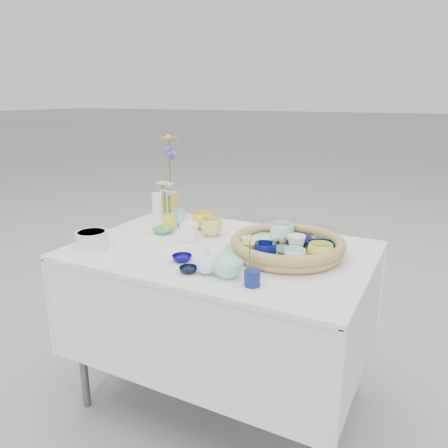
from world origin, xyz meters
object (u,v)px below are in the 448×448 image
at_px(wicker_tray, 287,246).
at_px(tall_vase_yellow, 171,206).
at_px(display_table, 222,397).
at_px(bud_vase_seafoam, 228,261).

distance_m(wicker_tray, tall_vase_yellow, 0.77).
relative_size(display_table, bud_vase_seafoam, 10.43).
relative_size(display_table, tall_vase_yellow, 8.26).
distance_m(wicker_tray, bud_vase_seafoam, 0.33).
distance_m(display_table, wicker_tray, 0.85).
bearing_deg(wicker_tray, display_table, -169.88).
xyz_separation_m(wicker_tray, bud_vase_seafoam, (-0.12, -0.31, 0.02)).
xyz_separation_m(wicker_tray, tall_vase_yellow, (-0.73, 0.23, 0.04)).
bearing_deg(wicker_tray, tall_vase_yellow, 162.72).
bearing_deg(tall_vase_yellow, bud_vase_seafoam, -41.37).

